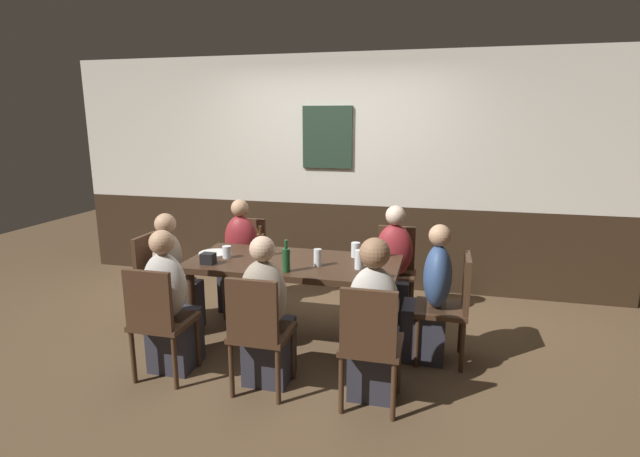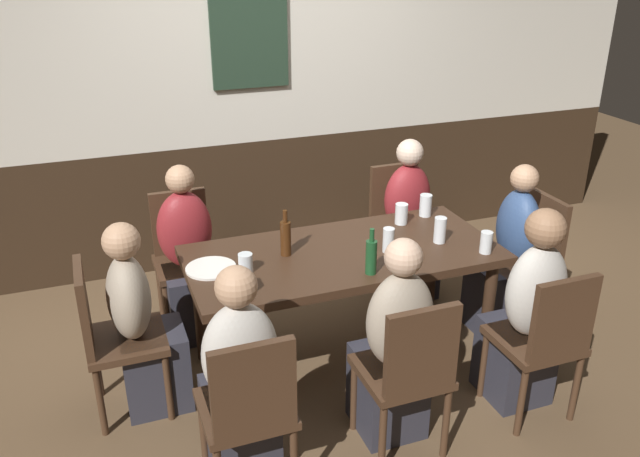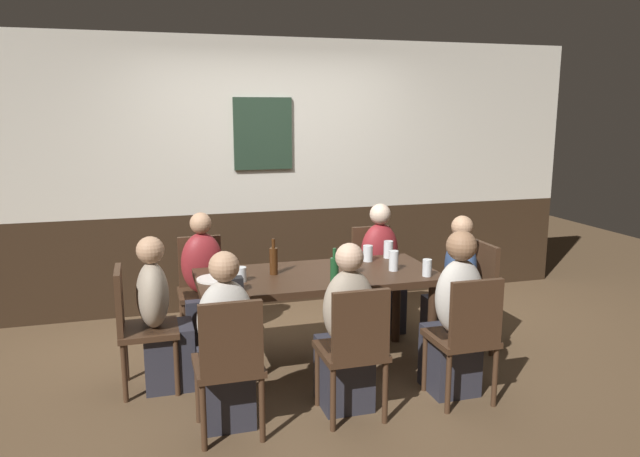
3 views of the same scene
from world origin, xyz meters
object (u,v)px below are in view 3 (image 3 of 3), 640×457
at_px(person_left_near, 226,354).
at_px(beer_glass_tall, 394,262).
at_px(chair_left_near, 229,360).
at_px(beer_bottle_green, 334,270).
at_px(tumbler_water, 352,266).
at_px(pint_glass_amber, 368,254).
at_px(person_head_west, 162,325).
at_px(chair_left_far, 202,283).
at_px(chair_head_east, 472,291).
at_px(chair_mid_near, 355,346).
at_px(person_right_far, 381,277).
at_px(person_mid_near, 346,340).
at_px(chair_right_far, 374,270).
at_px(plate_white_large, 216,279).
at_px(beer_bottle_brown, 274,260).
at_px(beer_glass_half, 388,251).
at_px(condiment_caddy, 235,284).
at_px(pint_glass_stout, 241,275).
at_px(person_left_far, 204,292).
at_px(dining_table, 318,284).
at_px(person_right_near, 454,325).
at_px(highball_clear, 427,268).
at_px(chair_head_west, 137,322).
at_px(chair_right_near, 467,333).
at_px(person_head_east, 454,296).

height_order(person_left_near, beer_glass_tall, person_left_near).
xyz_separation_m(chair_left_near, beer_bottle_green, (0.81, 0.53, 0.34)).
xyz_separation_m(tumbler_water, pint_glass_amber, (0.25, 0.33, -0.01)).
bearing_deg(person_head_west, chair_left_far, 66.58).
distance_m(chair_head_east, chair_left_far, 2.23).
relative_size(chair_mid_near, person_right_far, 0.78).
bearing_deg(person_mid_near, chair_right_far, 62.40).
relative_size(person_right_far, plate_white_large, 4.17).
distance_m(chair_mid_near, beer_bottle_green, 0.63).
xyz_separation_m(chair_left_near, person_head_west, (-0.36, 0.82, -0.04)).
bearing_deg(chair_left_far, beer_bottle_brown, -58.52).
bearing_deg(beer_bottle_green, beer_glass_half, 42.45).
height_order(chair_head_east, person_mid_near, person_mid_near).
bearing_deg(tumbler_water, condiment_caddy, -169.96).
bearing_deg(pint_glass_stout, person_left_far, 105.61).
xyz_separation_m(chair_head_east, beer_bottle_green, (-1.26, -0.29, 0.34)).
bearing_deg(chair_left_near, beer_bottle_brown, 62.82).
distance_m(chair_left_near, person_head_west, 0.90).
bearing_deg(dining_table, beer_glass_tall, -7.97).
xyz_separation_m(tumbler_water, plate_white_large, (-0.98, 0.14, -0.06)).
bearing_deg(person_right_far, person_right_near, -90.00).
xyz_separation_m(chair_right_far, beer_bottle_green, (-0.74, -1.12, 0.34)).
bearing_deg(beer_glass_tall, beer_bottle_green, -158.15).
distance_m(chair_head_east, chair_left_near, 2.23).
distance_m(chair_head_east, person_mid_near, 1.46).
bearing_deg(highball_clear, chair_head_west, 171.85).
distance_m(person_right_far, pint_glass_stout, 1.56).
distance_m(dining_table, beer_glass_tall, 0.59).
xyz_separation_m(person_left_near, pint_glass_amber, (1.26, 0.90, 0.33)).
relative_size(chair_head_west, person_right_near, 0.76).
bearing_deg(chair_mid_near, plate_white_large, 130.59).
distance_m(chair_right_near, pint_glass_amber, 1.15).
distance_m(person_left_near, person_left_far, 1.32).
distance_m(chair_left_far, person_right_far, 1.56).
bearing_deg(chair_left_far, beer_bottle_green, -54.04).
height_order(chair_left_near, beer_bottle_brown, beer_bottle_brown).
relative_size(chair_mid_near, tumbler_water, 6.18).
height_order(pint_glass_stout, pint_glass_amber, pint_glass_amber).
distance_m(dining_table, tumbler_water, 0.29).
relative_size(person_left_near, person_right_far, 1.00).
relative_size(person_right_near, beer_bottle_brown, 4.33).
bearing_deg(chair_head_east, chair_right_far, 122.33).
distance_m(chair_mid_near, pint_glass_stout, 1.01).
height_order(person_left_far, condiment_caddy, person_left_far).
height_order(pint_glass_stout, beer_bottle_brown, beer_bottle_brown).
relative_size(person_left_near, pint_glass_amber, 8.74).
height_order(person_head_east, person_right_near, person_right_near).
height_order(chair_head_west, person_left_near, person_left_near).
distance_m(pint_glass_stout, plate_white_large, 0.20).
distance_m(chair_left_near, chair_right_near, 1.55).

